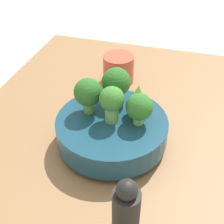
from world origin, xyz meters
name	(u,v)px	position (x,y,z in m)	size (l,w,h in m)	color
ground_plane	(115,159)	(0.00, 0.00, 0.00)	(6.00, 6.00, 0.00)	beige
table	(115,152)	(0.00, 0.00, 0.02)	(0.98, 0.73, 0.05)	olive
bowl	(112,130)	(0.00, 0.01, 0.09)	(0.23, 0.23, 0.07)	navy
broccoli_floret_center	(112,101)	(0.00, 0.01, 0.16)	(0.05, 0.05, 0.08)	#6BA34C
broccoli_floret_front	(139,108)	(0.01, -0.05, 0.15)	(0.06, 0.06, 0.07)	#7AB256
romanesco_piece_near	(138,97)	(0.03, -0.04, 0.16)	(0.05, 0.05, 0.08)	#609347
broccoli_floret_right	(116,83)	(0.07, 0.02, 0.16)	(0.06, 0.06, 0.08)	#609347
broccoli_floret_back	(88,93)	(0.01, 0.06, 0.16)	(0.06, 0.06, 0.08)	#609347
cup	(118,69)	(0.25, 0.06, 0.09)	(0.09, 0.09, 0.08)	#C64C38
pepper_mill	(126,218)	(-0.22, -0.08, 0.12)	(0.04, 0.04, 0.15)	black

